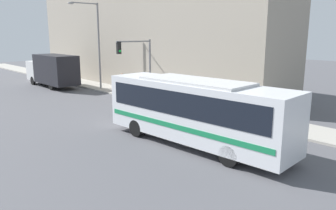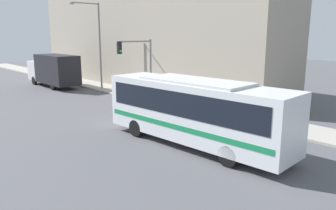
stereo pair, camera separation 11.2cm
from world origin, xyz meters
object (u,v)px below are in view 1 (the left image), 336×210
at_px(city_bus, 195,108).
at_px(parking_meter, 155,90).
at_px(delivery_truck, 52,70).
at_px(fire_hydrant, 221,110).
at_px(traffic_light_pole, 139,59).
at_px(street_lamp, 95,39).
at_px(pedestrian_near_corner, 122,82).

distance_m(city_bus, parking_meter, 10.72).
xyz_separation_m(city_bus, delivery_truck, (2.86, 22.86, -0.08)).
distance_m(fire_hydrant, traffic_light_pole, 8.11).
xyz_separation_m(fire_hydrant, parking_meter, (-0.00, 6.70, 0.54)).
bearing_deg(city_bus, delivery_truck, 79.98).
bearing_deg(traffic_light_pole, street_lamp, 83.64).
height_order(city_bus, traffic_light_pole, traffic_light_pole).
height_order(city_bus, fire_hydrant, city_bus).
height_order(traffic_light_pole, parking_meter, traffic_light_pole).
bearing_deg(city_bus, street_lamp, 70.85).
relative_size(city_bus, traffic_light_pole, 2.09).
height_order(traffic_light_pole, street_lamp, street_lamp).
relative_size(delivery_truck, street_lamp, 1.00).
height_order(delivery_truck, parking_meter, delivery_truck).
distance_m(delivery_truck, traffic_light_pole, 13.04).
distance_m(traffic_light_pole, pedestrian_near_corner, 6.17).
distance_m(traffic_light_pole, parking_meter, 2.78).
relative_size(parking_meter, street_lamp, 0.16).
distance_m(parking_meter, pedestrian_near_corner, 6.09).
bearing_deg(street_lamp, pedestrian_near_corner, -66.70).
relative_size(delivery_truck, pedestrian_near_corner, 4.85).
xyz_separation_m(traffic_light_pole, street_lamp, (0.88, 7.90, 1.48)).
bearing_deg(street_lamp, delivery_truck, 115.56).
xyz_separation_m(traffic_light_pole, parking_meter, (1.02, -0.76, -2.48)).
height_order(city_bus, pedestrian_near_corner, city_bus).
bearing_deg(city_bus, parking_meter, 57.01).
bearing_deg(parking_meter, delivery_truck, 100.42).
relative_size(traffic_light_pole, parking_meter, 3.62).
distance_m(city_bus, delivery_truck, 23.03).
bearing_deg(fire_hydrant, street_lamp, 90.51).
bearing_deg(street_lamp, city_bus, -106.26).
bearing_deg(pedestrian_near_corner, traffic_light_pole, -111.10).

